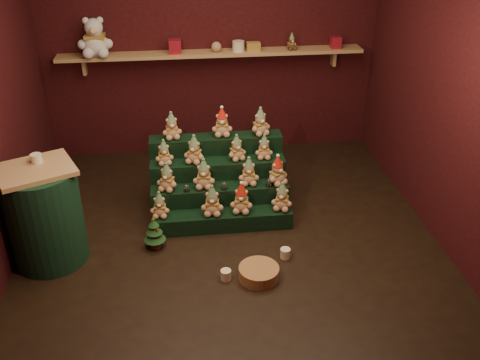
{
  "coord_description": "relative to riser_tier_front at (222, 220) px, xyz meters",
  "views": [
    {
      "loc": [
        -0.41,
        -4.35,
        3.06
      ],
      "look_at": [
        0.14,
        0.25,
        0.47
      ],
      "focal_mm": 40.0,
      "sensor_mm": 36.0,
      "label": 1
    }
  ],
  "objects": [
    {
      "name": "teddy_3",
      "position": [
        0.6,
        0.01,
        0.24
      ],
      "size": [
        0.26,
        0.25,
        0.29
      ],
      "primitive_type": null,
      "rotation": [
        0.0,
        0.0,
        -0.36
      ],
      "color": "tan",
      "rests_on": "riser_tier_front"
    },
    {
      "name": "teddy_13",
      "position": [
        0.07,
        0.67,
        0.78
      ],
      "size": [
        0.23,
        0.21,
        0.3
      ],
      "primitive_type": null,
      "rotation": [
        0.0,
        0.0,
        -0.06
      ],
      "color": "tan",
      "rests_on": "riser_tier_back"
    },
    {
      "name": "gift_tin_red_b",
      "position": [
        1.54,
        1.72,
        1.3
      ],
      "size": [
        0.12,
        0.12,
        0.14
      ],
      "primitive_type": "cube",
      "color": "maroon",
      "rests_on": "back_shelf"
    },
    {
      "name": "snow_globe_c",
      "position": [
        0.49,
        0.16,
        0.32
      ],
      "size": [
        0.07,
        0.07,
        0.09
      ],
      "color": "black",
      "rests_on": "riser_tier_midfront"
    },
    {
      "name": "gift_tin_red_a",
      "position": [
        -0.37,
        1.72,
        1.31
      ],
      "size": [
        0.14,
        0.14,
        0.16
      ],
      "primitive_type": "cube",
      "color": "maroon",
      "rests_on": "back_shelf"
    },
    {
      "name": "ground",
      "position": [
        0.06,
        -0.13,
        -0.09
      ],
      "size": [
        4.0,
        4.0,
        0.0
      ],
      "primitive_type": "plane",
      "color": "black",
      "rests_on": "ground"
    },
    {
      "name": "back_shelf",
      "position": [
        0.06,
        1.75,
        1.2
      ],
      "size": [
        3.6,
        0.26,
        0.24
      ],
      "color": "tan",
      "rests_on": "ground"
    },
    {
      "name": "riser_tier_midback",
      "position": [
        0.0,
        0.44,
        0.18
      ],
      "size": [
        1.4,
        0.22,
        0.54
      ],
      "primitive_type": "cube",
      "color": "black",
      "rests_on": "ground"
    },
    {
      "name": "teddy_0",
      "position": [
        -0.61,
        0.02,
        0.22
      ],
      "size": [
        0.21,
        0.19,
        0.27
      ],
      "primitive_type": null,
      "rotation": [
        0.0,
        0.0,
        -0.1
      ],
      "color": "tan",
      "rests_on": "riser_tier_front"
    },
    {
      "name": "brown_bear",
      "position": [
        1.0,
        1.71,
        1.32
      ],
      "size": [
        0.16,
        0.15,
        0.19
      ],
      "primitive_type": null,
      "rotation": [
        0.0,
        0.0,
        0.27
      ],
      "color": "#4B3019",
      "rests_on": "back_shelf"
    },
    {
      "name": "mini_christmas_tree",
      "position": [
        -0.67,
        -0.25,
        0.08
      ],
      "size": [
        0.21,
        0.21,
        0.35
      ],
      "rotation": [
        0.0,
        0.0,
        0.29
      ],
      "color": "#462B19",
      "rests_on": "ground"
    },
    {
      "name": "table_ornament",
      "position": [
        -1.61,
        -0.2,
        0.9
      ],
      "size": [
        0.1,
        0.1,
        0.08
      ],
      "primitive_type": "cylinder",
      "color": "beige",
      "rests_on": "side_table"
    },
    {
      "name": "teddy_10",
      "position": [
        0.2,
        0.45,
        0.58
      ],
      "size": [
        0.24,
        0.23,
        0.27
      ],
      "primitive_type": null,
      "rotation": [
        0.0,
        0.0,
        0.34
      ],
      "color": "tan",
      "rests_on": "riser_tier_midback"
    },
    {
      "name": "teddy_1",
      "position": [
        -0.1,
        -0.0,
        0.25
      ],
      "size": [
        0.24,
        0.22,
        0.31
      ],
      "primitive_type": null,
      "rotation": [
        0.0,
        0.0,
        -0.11
      ],
      "color": "tan",
      "rests_on": "riser_tier_front"
    },
    {
      "name": "teddy_7",
      "position": [
        0.59,
        0.21,
        0.42
      ],
      "size": [
        0.29,
        0.28,
        0.31
      ],
      "primitive_type": null,
      "rotation": [
        0.0,
        0.0,
        0.54
      ],
      "color": "tan",
      "rests_on": "riser_tier_midfront"
    },
    {
      "name": "right_wall",
      "position": [
        2.11,
        -0.13,
        1.31
      ],
      "size": [
        0.1,
        4.0,
        2.8
      ],
      "primitive_type": "cube",
      "color": "black",
      "rests_on": "ground"
    },
    {
      "name": "snow_globe_b",
      "position": [
        0.04,
        0.16,
        0.31
      ],
      "size": [
        0.06,
        0.06,
        0.08
      ],
      "color": "black",
      "rests_on": "riser_tier_midfront"
    },
    {
      "name": "gift_tin_cream",
      "position": [
        0.37,
        1.72,
        1.29
      ],
      "size": [
        0.14,
        0.14,
        0.12
      ],
      "primitive_type": "cylinder",
      "color": "beige",
      "rests_on": "back_shelf"
    },
    {
      "name": "teddy_9",
      "position": [
        -0.24,
        0.44,
        0.6
      ],
      "size": [
        0.27,
        0.26,
        0.3
      ],
      "primitive_type": null,
      "rotation": [
        0.0,
        0.0,
        -0.4
      ],
      "color": "tan",
      "rests_on": "riser_tier_midback"
    },
    {
      "name": "teddy_4",
      "position": [
        -0.53,
        0.22,
        0.42
      ],
      "size": [
        0.26,
        0.25,
        0.29
      ],
      "primitive_type": null,
      "rotation": [
        0.0,
        0.0,
        -0.39
      ],
      "color": "tan",
      "rests_on": "riser_tier_midfront"
    },
    {
      "name": "teddy_6",
      "position": [
        0.3,
        0.24,
        0.42
      ],
      "size": [
        0.22,
        0.2,
        0.29
      ],
      "primitive_type": null,
      "rotation": [
        0.0,
        0.0,
        -0.07
      ],
      "color": "tan",
      "rests_on": "riser_tier_midfront"
    },
    {
      "name": "mug_right",
      "position": [
        0.54,
        -0.55,
        -0.04
      ],
      "size": [
        0.09,
        0.09,
        0.09
      ],
      "primitive_type": "cylinder",
      "color": "beige",
      "rests_on": "ground"
    },
    {
      "name": "wicker_basket",
      "position": [
        0.25,
        -0.82,
        -0.03
      ],
      "size": [
        0.47,
        0.47,
        0.11
      ],
      "primitive_type": "cylinder",
      "rotation": [
        0.0,
        0.0,
        -0.41
      ],
      "color": "#A66D43",
      "rests_on": "ground"
    },
    {
      "name": "teddy_11",
      "position": [
        0.48,
        0.45,
        0.58
      ],
      "size": [
        0.2,
        0.18,
        0.26
      ],
      "primitive_type": null,
      "rotation": [
        0.0,
        0.0,
        -0.1
      ],
      "color": "tan",
      "rests_on": "riser_tier_midback"
    },
    {
      "name": "riser_tier_back",
      "position": [
        0.0,
        0.66,
        0.27
      ],
      "size": [
        1.4,
        0.22,
        0.72
      ],
      "primitive_type": "cube",
      "color": "black",
      "rests_on": "ground"
    },
    {
      "name": "side_table",
      "position": [
        -1.61,
        -0.3,
        0.38
      ],
      "size": [
        0.78,
        0.72,
        0.95
      ],
      "rotation": [
        0.0,
        0.0,
        0.42
      ],
      "color": "tan",
      "rests_on": "ground"
    },
    {
      "name": "scarf_gift_box",
      "position": [
        0.55,
        1.72,
        1.28
      ],
      "size": [
        0.16,
        0.1,
        0.1
      ],
      "primitive_type": "cube",
      "color": "orange",
      "rests_on": "back_shelf"
    },
    {
      "name": "shelf_plush_ball",
      "position": [
        0.11,
        1.72,
        1.29
      ],
      "size": [
        0.12,
        0.12,
        0.12
      ],
      "primitive_type": "sphere",
      "color": "tan",
      "rests_on": "back_shelf"
    },
    {
      "name": "mug_left",
      "position": [
        -0.04,
        -0.8,
        -0.04
      ],
      "size": [
        0.09,
        0.09,
        0.09
      ],
      "primitive_type": "cylinder",
      "color": "beige",
      "rests_on": "ground"
    },
    {
      "name": "teddy_8",
      "position": [
        -0.54,
        0.44,
        0.58
      ],
      "size": [
        0.21,
        0.19,
        0.26
      ],
      "primitive_type": null,
      "rotation": [
        0.0,
        0.0,
        0.13
      ],
      "color": "tan",
      "rests_on": "riser_tier_midback"
    },
    {
      "name": "riser_tier_midfront",
      "position": [
        0.0,
        0.22,
        0.09
      ],
      "size": [
        1.4,
        0.22,
        0.36
      ],
      "primitive_type": "cube",
      "color": "black",
      "rests_on": "ground"
    },
    {
      "name": "teddy_12",
      "position": [
        -0.45,
        0.67,
        0.77
      ],
      "size": [
        0.23,
        0.21,
        0.28
      ],
      "primitive_type": null,
      "rotation": [
        0.0,
        0.0,
        0.14
      ],
      "color": "tan",
      "rests_on": "riser_tier_back"
    },
    {
      "name": "teddy_5",
      "position": [
        -0.16,
        0.22,
        0.43
      ],
      "size": [
        0.25,
        0.23,
        0.31
      ],
      "primitive_type": null,
      "rotation": [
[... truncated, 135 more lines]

